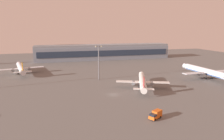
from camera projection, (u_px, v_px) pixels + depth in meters
ground_plane at (113, 95)px, 105.56m from camera, size 416.00×416.00×0.00m
terminal_building at (104, 52)px, 229.56m from camera, size 146.71×22.40×16.40m
airplane_mid_apron at (142, 82)px, 117.04m from camera, size 29.07×36.88×9.86m
airplane_near_gate at (207, 72)px, 139.31m from camera, size 36.93×47.48×12.18m
airplane_taxiway_distant at (21, 68)px, 154.96m from camera, size 32.82×41.90×10.84m
catering_truck at (156, 115)px, 76.97m from camera, size 6.07×4.85×3.05m
apron_light_east at (99, 60)px, 134.62m from camera, size 4.80×0.90×22.55m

